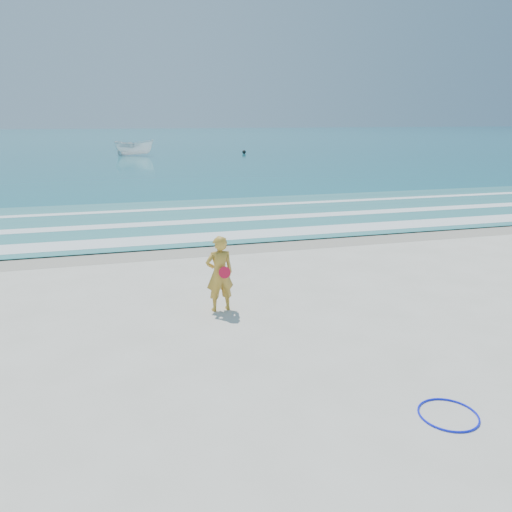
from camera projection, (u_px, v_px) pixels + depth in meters
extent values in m
plane|color=silver|center=(310.00, 369.00, 8.87)|extent=(400.00, 400.00, 0.00)
cube|color=#B2A893|center=(214.00, 247.00, 17.22)|extent=(400.00, 2.40, 0.00)
cube|color=#19727F|center=(129.00, 138.00, 106.30)|extent=(400.00, 190.00, 0.04)
cube|color=#59B7AD|center=(192.00, 218.00, 21.85)|extent=(400.00, 10.00, 0.01)
cube|color=white|center=(207.00, 237.00, 18.41)|extent=(400.00, 1.40, 0.01)
cube|color=white|center=(195.00, 222.00, 21.11)|extent=(400.00, 0.90, 0.01)
cube|color=white|center=(185.00, 208.00, 24.17)|extent=(400.00, 0.60, 0.01)
torus|color=#0D18ED|center=(448.00, 415.00, 7.47)|extent=(1.01, 1.01, 0.03)
imported|color=white|center=(134.00, 148.00, 57.28)|extent=(5.02, 3.46, 1.82)
sphere|color=black|center=(244.00, 152.00, 60.31)|extent=(0.45, 0.45, 0.45)
imported|color=gold|center=(220.00, 274.00, 11.34)|extent=(0.68, 0.48, 1.77)
cylinder|color=red|center=(225.00, 272.00, 11.17)|extent=(0.27, 0.08, 0.27)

